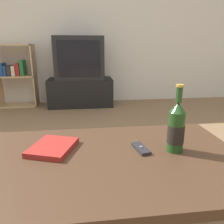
% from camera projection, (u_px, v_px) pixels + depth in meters
% --- Properties ---
extents(back_wall, '(8.00, 0.05, 2.60)m').
position_uv_depth(back_wall, '(86.00, 23.00, 3.56)').
color(back_wall, silver).
rests_on(back_wall, ground_plane).
extents(coffee_table, '(1.22, 0.69, 0.49)m').
position_uv_depth(coffee_table, '(102.00, 172.00, 0.93)').
color(coffee_table, '#422B1C').
rests_on(coffee_table, ground_plane).
extents(tv_stand, '(1.02, 0.46, 0.44)m').
position_uv_depth(tv_stand, '(81.00, 92.00, 3.56)').
color(tv_stand, black).
rests_on(tv_stand, ground_plane).
extents(television, '(0.75, 0.48, 0.65)m').
position_uv_depth(television, '(79.00, 58.00, 3.40)').
color(television, black).
rests_on(television, tv_stand).
extents(bookshelf, '(0.59, 0.30, 0.97)m').
position_uv_depth(bookshelf, '(15.00, 74.00, 3.44)').
color(bookshelf, tan).
rests_on(bookshelf, ground_plane).
extents(beer_bottle, '(0.07, 0.07, 0.30)m').
position_uv_depth(beer_bottle, '(176.00, 128.00, 0.94)').
color(beer_bottle, '#1E4219').
rests_on(beer_bottle, coffee_table).
extents(cell_phone, '(0.07, 0.12, 0.02)m').
position_uv_depth(cell_phone, '(141.00, 148.00, 0.98)').
color(cell_phone, '#232328').
rests_on(cell_phone, coffee_table).
extents(table_book, '(0.23, 0.25, 0.02)m').
position_uv_depth(table_book, '(53.00, 147.00, 0.98)').
color(table_book, maroon).
rests_on(table_book, coffee_table).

